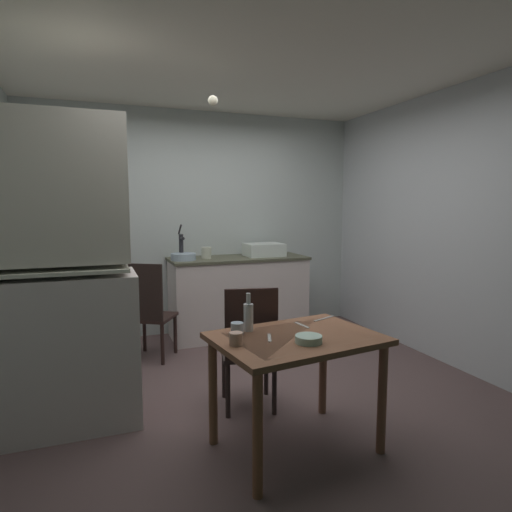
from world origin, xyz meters
The scene contains 21 objects.
ground_plane centered at (0.00, 0.00, 0.00)m, with size 4.90×4.90×0.00m, color brown.
wall_back centered at (0.00, 1.81, 1.31)m, with size 4.00×0.10×2.62m, color silver.
wall_right centered at (2.00, 0.00, 1.31)m, with size 0.10×3.62×2.62m, color silver.
ceiling_slab centered at (0.00, 0.00, 2.67)m, with size 4.00×3.62×0.10m, color silver.
hutch_cabinet centered at (-1.43, -0.17, 0.99)m, with size 1.00×0.52×2.11m.
counter_cabinet centered at (0.37, 1.44, 0.46)m, with size 1.59×0.64×0.92m.
sink_basin centered at (0.69, 1.44, 1.00)m, with size 0.44×0.34×0.15m.
hand_pump centered at (-0.28, 1.49, 1.09)m, with size 0.05×0.27×0.39m.
mixing_bowl_counter centered at (-0.28, 1.39, 0.96)m, with size 0.27×0.27×0.08m, color #9EB2C6.
stoneware_crock centered at (-0.01, 1.45, 0.99)m, with size 0.11×0.11×0.13m, color beige.
dining_table centered at (-0.05, -0.99, 0.62)m, with size 1.08×0.84×0.73m.
chair_far_side centered at (-0.15, -0.41, 0.49)m, with size 0.47×0.47×0.94m.
chair_by_counter centered at (-0.72, 0.92, 0.50)m, with size 0.55×0.55×0.98m.
serving_bowl_wide centered at (-0.05, -1.14, 0.75)m, with size 0.16×0.16×0.04m, color #ADD1C1.
mug_dark centered at (-0.46, -1.03, 0.77)m, with size 0.08×0.08×0.07m, color tan.
mug_tall centered at (-0.38, -0.83, 0.77)m, with size 0.08×0.08×0.07m, color #9EB2C6.
glass_bottle centered at (-0.30, -0.79, 0.83)m, with size 0.06×0.06×0.25m.
table_knife centered at (0.30, -0.70, 0.73)m, with size 0.22×0.02×0.01m, color silver.
teaspoon_near_bowl centered at (-0.23, -0.98, 0.73)m, with size 0.15×0.02×0.01m, color beige.
teaspoon_by_cup centered at (0.08, -0.80, 0.73)m, with size 0.15×0.02×0.01m, color beige.
pendant_bulb centered at (-0.27, 0.12, 2.35)m, with size 0.08×0.08×0.08m, color #F9EFCC.
Camera 1 is at (-1.19, -3.33, 1.53)m, focal length 30.46 mm.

